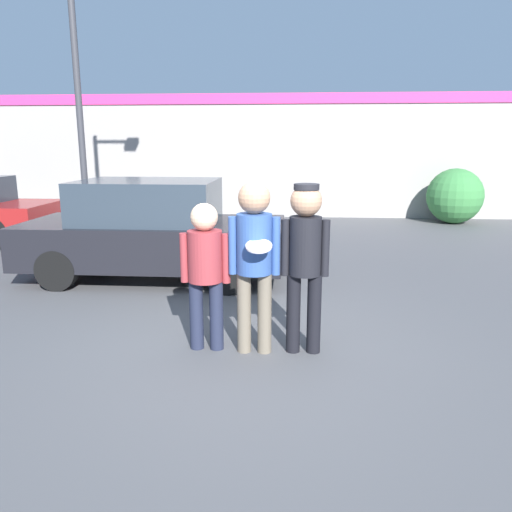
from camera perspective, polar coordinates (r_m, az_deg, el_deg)
ground_plane at (r=5.64m, az=-0.81°, el=-10.33°), size 56.00×56.00×0.00m
storefront_building at (r=15.23m, az=2.70°, el=11.41°), size 24.00×0.22×3.62m
person_left at (r=5.33m, az=-5.83°, el=-0.97°), size 0.54×0.37×1.61m
person_middle_with_frisbee at (r=5.18m, az=-0.20°, el=0.59°), size 0.54×0.58×1.84m
person_right at (r=5.21m, az=5.62°, el=0.42°), size 0.50×0.33×1.81m
parked_car_near at (r=8.42m, az=-11.66°, el=2.85°), size 4.23×1.90×1.62m
street_lamp at (r=10.13m, az=-18.85°, el=22.12°), size 1.36×0.35×6.54m
shrub at (r=15.01m, az=21.78°, el=6.38°), size 1.53×1.53×1.53m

